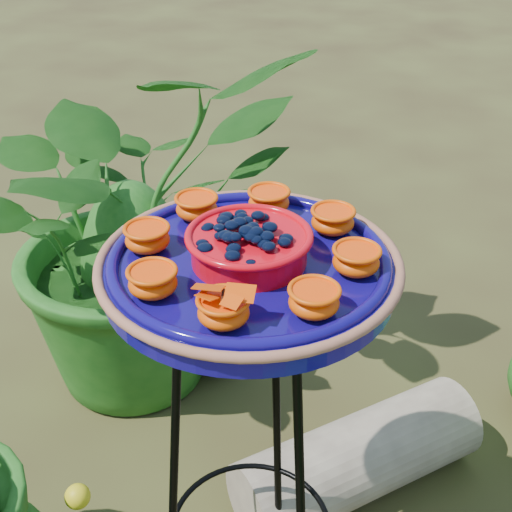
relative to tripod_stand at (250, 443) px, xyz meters
name	(u,v)px	position (x,y,z in m)	size (l,w,h in m)	color
tripod_stand	(250,443)	(0.00, 0.00, 0.00)	(0.31, 0.32, 0.79)	black
feeder_dish	(249,262)	(0.00, 0.00, 0.35)	(0.43, 0.43, 0.09)	#0F085E
driftwood_log	(358,458)	(0.13, 0.38, -0.38)	(0.19, 0.19, 0.58)	tan
shrub_back_left	(131,221)	(-0.53, 0.64, -0.02)	(0.84, 0.73, 0.93)	#1A5216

